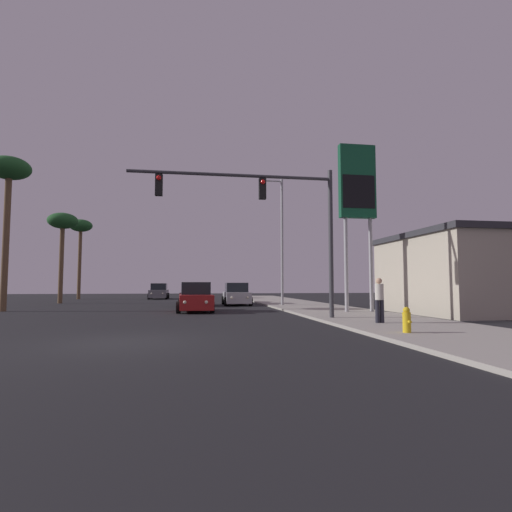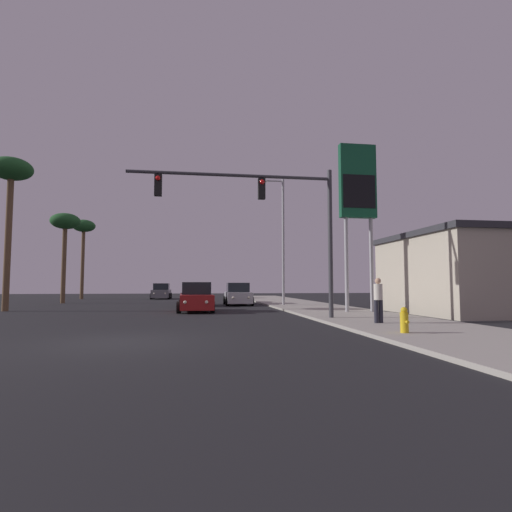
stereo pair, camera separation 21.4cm
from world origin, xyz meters
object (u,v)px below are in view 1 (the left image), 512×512
(car_silver, at_px, (236,295))
(car_red, at_px, (195,298))
(fire_hydrant, at_px, (407,320))
(pedestrian_on_sidewalk, at_px, (379,298))
(gas_station_sign, at_px, (357,191))
(traffic_light_mast, at_px, (272,209))
(car_grey, at_px, (159,292))
(car_black, at_px, (194,295))
(street_lamp, at_px, (280,234))
(palm_tree_far, at_px, (81,230))
(palm_tree_mid, at_px, (63,225))
(palm_tree_near, at_px, (9,177))

(car_silver, relative_size, car_red, 0.99)
(car_silver, relative_size, fire_hydrant, 5.68)
(pedestrian_on_sidewalk, bearing_deg, car_silver, 102.76)
(gas_station_sign, bearing_deg, traffic_light_mast, -147.53)
(car_red, bearing_deg, car_grey, -81.99)
(traffic_light_mast, height_order, gas_station_sign, gas_station_sign)
(car_black, bearing_deg, fire_hydrant, 110.60)
(car_silver, height_order, fire_hydrant, car_silver)
(car_black, bearing_deg, gas_station_sign, 134.24)
(street_lamp, relative_size, pedestrian_on_sidewalk, 5.39)
(car_grey, height_order, palm_tree_far, palm_tree_far)
(gas_station_sign, xyz_separation_m, palm_tree_mid, (-19.57, 15.00, -0.11))
(car_black, distance_m, gas_station_sign, 14.16)
(palm_tree_near, bearing_deg, fire_hydrant, -39.27)
(traffic_light_mast, height_order, fire_hydrant, traffic_light_mast)
(car_black, xyz_separation_m, car_grey, (-3.72, 14.67, 0.00))
(car_black, xyz_separation_m, traffic_light_mast, (3.30, -12.95, 4.04))
(gas_station_sign, bearing_deg, street_lamp, 109.25)
(traffic_light_mast, height_order, palm_tree_mid, palm_tree_mid)
(pedestrian_on_sidewalk, bearing_deg, palm_tree_near, 148.14)
(car_black, relative_size, pedestrian_on_sidewalk, 2.60)
(street_lamp, bearing_deg, gas_station_sign, -70.75)
(car_silver, relative_size, car_grey, 1.00)
(traffic_light_mast, relative_size, palm_tree_mid, 1.17)
(traffic_light_mast, relative_size, palm_tree_far, 1.03)
(car_grey, xyz_separation_m, palm_tree_mid, (-7.19, -9.21, 5.75))
(street_lamp, relative_size, fire_hydrant, 11.84)
(car_grey, distance_m, palm_tree_near, 21.71)
(fire_hydrant, relative_size, palm_tree_mid, 0.10)
(street_lamp, distance_m, palm_tree_mid, 18.58)
(car_grey, bearing_deg, car_silver, 116.22)
(car_black, bearing_deg, palm_tree_far, -49.84)
(car_silver, relative_size, palm_tree_near, 0.47)
(palm_tree_near, bearing_deg, palm_tree_mid, 90.03)
(gas_station_sign, height_order, fire_hydrant, gas_station_sign)
(car_red, xyz_separation_m, car_grey, (-3.80, 21.07, 0.00))
(car_silver, xyz_separation_m, palm_tree_far, (-15.34, 14.89, 6.68))
(car_grey, xyz_separation_m, street_lamp, (9.76, -16.70, 4.36))
(palm_tree_near, bearing_deg, gas_station_sign, -14.34)
(car_red, relative_size, fire_hydrant, 5.71)
(car_black, height_order, palm_tree_mid, palm_tree_mid)
(car_silver, distance_m, street_lamp, 5.82)
(pedestrian_on_sidewalk, height_order, palm_tree_near, palm_tree_near)
(street_lamp, xyz_separation_m, palm_tree_mid, (-16.94, 7.50, 1.39))
(palm_tree_mid, bearing_deg, pedestrian_on_sidewalk, -49.83)
(traffic_light_mast, bearing_deg, street_lamp, 75.90)
(car_red, bearing_deg, gas_station_sign, 157.74)
(car_silver, relative_size, palm_tree_far, 0.50)
(traffic_light_mast, distance_m, palm_tree_far, 32.45)
(car_grey, relative_size, traffic_light_mast, 0.49)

